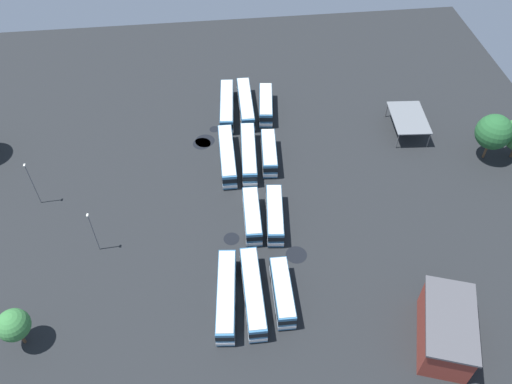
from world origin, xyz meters
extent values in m
plane|color=black|center=(0.00, 0.00, 0.00)|extent=(122.40, 122.40, 0.00)
cube|color=teal|center=(-22.56, -2.42, 1.83)|extent=(10.54, 2.75, 3.06)
cube|color=beige|center=(-22.56, -2.42, 3.43)|extent=(10.12, 2.54, 0.14)
cube|color=black|center=(-22.56, -2.42, 2.32)|extent=(10.60, 2.79, 0.98)
cube|color=silver|center=(-22.56, -2.42, 0.97)|extent=(10.60, 2.79, 0.61)
cube|color=black|center=(-17.30, -2.51, 2.42)|extent=(0.09, 2.12, 1.13)
cylinder|color=black|center=(-19.29, -1.29, 0.50)|extent=(1.00, 0.32, 1.00)
cylinder|color=black|center=(-19.33, -3.66, 0.50)|extent=(1.00, 0.32, 1.00)
cylinder|color=black|center=(-25.80, -1.18, 0.50)|extent=(1.00, 0.32, 1.00)
cylinder|color=black|center=(-25.84, -3.56, 0.50)|extent=(1.00, 0.32, 1.00)
cube|color=teal|center=(-22.14, 1.86, 1.83)|extent=(14.24, 2.68, 3.06)
cube|color=beige|center=(-22.14, 1.86, 3.43)|extent=(13.67, 2.47, 0.14)
cube|color=black|center=(-22.14, 1.86, 2.32)|extent=(14.31, 2.72, 0.98)
cube|color=silver|center=(-22.14, 1.86, 0.97)|extent=(14.31, 2.72, 0.61)
cube|color=black|center=(-15.01, 1.81, 2.42)|extent=(0.07, 2.12, 1.13)
cube|color=#47474C|center=(-23.70, 1.87, 1.83)|extent=(0.92, 2.64, 2.94)
cylinder|color=black|center=(-17.72, 3.02, 0.50)|extent=(1.00, 0.31, 1.00)
cylinder|color=black|center=(-17.74, 0.64, 0.50)|extent=(1.00, 0.31, 1.00)
cylinder|color=black|center=(-26.54, 3.08, 0.50)|extent=(1.00, 0.31, 1.00)
cylinder|color=black|center=(-26.56, 0.70, 0.50)|extent=(1.00, 0.31, 1.00)
cube|color=teal|center=(-22.20, 5.75, 1.83)|extent=(14.41, 4.01, 3.06)
cube|color=beige|center=(-22.20, 5.75, 3.43)|extent=(13.82, 3.75, 0.14)
cube|color=black|center=(-22.20, 5.75, 2.32)|extent=(14.49, 4.06, 0.98)
cube|color=silver|center=(-22.20, 5.75, 0.97)|extent=(14.49, 4.06, 0.61)
cube|color=black|center=(-15.11, 5.03, 2.42)|extent=(0.27, 2.11, 1.13)
cube|color=#47474C|center=(-23.75, 5.91, 1.83)|extent=(1.16, 2.71, 2.94)
cylinder|color=black|center=(-17.69, 6.48, 0.50)|extent=(1.03, 0.40, 1.00)
cylinder|color=black|center=(-17.93, 4.12, 0.50)|extent=(1.03, 0.40, 1.00)
cylinder|color=black|center=(-26.46, 7.38, 0.50)|extent=(1.03, 0.40, 1.00)
cylinder|color=black|center=(-26.70, 5.01, 0.50)|extent=(1.03, 0.40, 1.00)
cube|color=teal|center=(-7.73, -3.38, 1.83)|extent=(11.23, 3.72, 3.06)
cube|color=beige|center=(-7.73, -3.38, 3.43)|extent=(10.77, 3.47, 0.14)
cube|color=black|center=(-7.73, -3.38, 2.32)|extent=(11.29, 3.77, 0.98)
cube|color=silver|center=(-7.73, -3.38, 0.97)|extent=(11.29, 3.77, 0.61)
cube|color=black|center=(-2.24, -3.95, 2.42)|extent=(0.28, 2.11, 1.13)
cylinder|color=black|center=(-4.21, -2.55, 0.50)|extent=(1.03, 0.40, 1.00)
cylinder|color=black|center=(-4.46, -4.92, 0.50)|extent=(1.03, 0.40, 1.00)
cylinder|color=black|center=(-11.00, -1.84, 0.50)|extent=(1.03, 0.40, 1.00)
cylinder|color=black|center=(-11.25, -4.20, 0.50)|extent=(1.03, 0.40, 1.00)
cube|color=teal|center=(-7.53, 0.38, 1.83)|extent=(10.48, 2.97, 3.06)
cube|color=beige|center=(-7.53, 0.38, 3.43)|extent=(10.05, 2.75, 0.14)
cube|color=black|center=(-7.53, 0.38, 2.32)|extent=(10.53, 3.01, 0.98)
cube|color=silver|center=(-7.53, 0.38, 0.97)|extent=(10.53, 3.01, 0.61)
cube|color=black|center=(-2.33, 0.18, 2.42)|extent=(0.14, 2.12, 1.13)
cylinder|color=black|center=(-4.27, 1.44, 0.50)|extent=(1.01, 0.34, 1.00)
cylinder|color=black|center=(-4.36, -0.93, 0.50)|extent=(1.01, 0.34, 1.00)
cylinder|color=black|center=(-10.70, 1.69, 0.50)|extent=(1.01, 0.34, 1.00)
cylinder|color=black|center=(-10.79, -0.69, 0.50)|extent=(1.01, 0.34, 1.00)
cube|color=teal|center=(7.44, -4.44, 1.83)|extent=(10.37, 3.39, 3.06)
cube|color=beige|center=(7.44, -4.44, 3.43)|extent=(9.94, 3.15, 0.14)
cube|color=black|center=(7.44, -4.44, 2.32)|extent=(10.42, 3.44, 0.98)
cube|color=silver|center=(7.44, -4.44, 0.97)|extent=(10.42, 3.44, 0.61)
cube|color=black|center=(12.53, -4.85, 2.42)|extent=(0.23, 2.12, 1.13)
cylinder|color=black|center=(10.68, -3.51, 0.50)|extent=(1.02, 0.38, 1.00)
cylinder|color=black|center=(10.49, -5.88, 0.50)|extent=(1.02, 0.38, 1.00)
cylinder|color=black|center=(4.38, -3.00, 0.50)|extent=(1.02, 0.38, 1.00)
cylinder|color=black|center=(4.19, -5.37, 0.50)|extent=(1.02, 0.38, 1.00)
cube|color=teal|center=(7.66, -0.66, 1.83)|extent=(14.37, 3.58, 3.06)
cube|color=beige|center=(7.66, -0.66, 3.43)|extent=(13.79, 3.33, 0.14)
cube|color=black|center=(7.66, -0.66, 2.32)|extent=(14.44, 3.62, 0.98)
cube|color=silver|center=(7.66, -0.66, 0.97)|extent=(14.44, 3.62, 0.61)
cube|color=black|center=(14.77, -1.16, 2.42)|extent=(0.21, 2.12, 1.13)
cube|color=#47474C|center=(6.10, -0.55, 1.83)|extent=(1.08, 2.69, 2.94)
cylinder|color=black|center=(12.14, 0.21, 0.50)|extent=(1.02, 0.37, 1.00)
cylinder|color=black|center=(11.98, -2.16, 0.50)|extent=(1.02, 0.37, 1.00)
cylinder|color=black|center=(3.35, 0.83, 0.50)|extent=(1.02, 0.37, 1.00)
cylinder|color=black|center=(3.18, -1.54, 0.50)|extent=(1.02, 0.37, 1.00)
cube|color=teal|center=(7.55, 3.33, 1.83)|extent=(14.25, 2.75, 3.06)
cube|color=beige|center=(7.55, 3.33, 3.43)|extent=(13.68, 2.54, 0.14)
cube|color=black|center=(7.55, 3.33, 2.32)|extent=(14.32, 2.79, 0.98)
cube|color=silver|center=(7.55, 3.33, 0.97)|extent=(14.32, 2.79, 0.61)
cube|color=black|center=(14.67, 3.25, 2.42)|extent=(0.09, 2.12, 1.13)
cube|color=#47474C|center=(5.98, 3.35, 1.83)|extent=(0.93, 2.65, 2.94)
cylinder|color=black|center=(11.97, 4.47, 0.50)|extent=(1.00, 0.31, 1.00)
cylinder|color=black|center=(11.94, 2.09, 0.50)|extent=(1.00, 0.31, 1.00)
cylinder|color=black|center=(3.15, 4.57, 0.50)|extent=(1.00, 0.31, 1.00)
cylinder|color=black|center=(3.13, 2.20, 0.50)|extent=(1.00, 0.31, 1.00)
cube|color=teal|center=(21.98, -5.71, 1.83)|extent=(11.09, 3.87, 3.06)
cube|color=beige|center=(21.98, -5.71, 3.43)|extent=(10.63, 3.62, 0.14)
cube|color=black|center=(21.98, -5.71, 2.32)|extent=(11.15, 3.92, 0.98)
cube|color=silver|center=(21.98, -5.71, 0.97)|extent=(11.15, 3.92, 0.61)
cube|color=black|center=(27.37, -6.37, 2.42)|extent=(0.32, 2.11, 1.13)
cylinder|color=black|center=(25.46, -4.94, 0.50)|extent=(1.03, 0.42, 1.00)
cylinder|color=black|center=(25.17, -7.30, 0.50)|extent=(1.03, 0.42, 1.00)
cylinder|color=black|center=(18.78, -4.13, 0.50)|extent=(1.03, 0.42, 1.00)
cylinder|color=black|center=(18.49, -6.48, 0.50)|extent=(1.03, 0.42, 1.00)
cube|color=teal|center=(22.71, -1.61, 1.83)|extent=(14.28, 2.89, 3.06)
cube|color=beige|center=(22.71, -1.61, 3.43)|extent=(13.70, 2.67, 0.14)
cube|color=black|center=(22.71, -1.61, 2.32)|extent=(14.35, 2.93, 0.98)
cube|color=silver|center=(22.71, -1.61, 0.97)|extent=(14.35, 2.93, 0.61)
cube|color=black|center=(29.84, -1.76, 2.42)|extent=(0.11, 2.12, 1.13)
cube|color=#47474C|center=(21.15, -1.57, 1.83)|extent=(0.96, 2.65, 2.94)
cylinder|color=black|center=(27.15, -0.52, 0.50)|extent=(1.01, 0.32, 1.00)
cylinder|color=black|center=(27.10, -2.89, 0.50)|extent=(1.01, 0.32, 1.00)
cylinder|color=black|center=(18.33, -0.33, 0.50)|extent=(1.01, 0.32, 1.00)
cylinder|color=black|center=(18.28, -2.70, 0.50)|extent=(1.01, 0.32, 1.00)
cube|color=teal|center=(22.49, 2.24, 1.83)|extent=(14.39, 3.77, 3.06)
cube|color=beige|center=(22.49, 2.24, 3.43)|extent=(13.81, 3.51, 0.14)
cube|color=black|center=(22.49, 2.24, 2.32)|extent=(14.46, 3.81, 0.98)
cube|color=silver|center=(22.49, 2.24, 0.97)|extent=(14.46, 3.81, 0.61)
cube|color=black|center=(29.59, 1.65, 2.42)|extent=(0.24, 2.12, 1.13)
cube|color=#47474C|center=(20.93, 2.38, 1.83)|extent=(1.12, 2.70, 2.94)
cylinder|color=black|center=(26.98, 3.06, 0.50)|extent=(1.02, 0.38, 1.00)
cylinder|color=black|center=(26.78, 0.69, 0.50)|extent=(1.02, 0.38, 1.00)
cylinder|color=black|center=(18.19, 3.80, 0.50)|extent=(1.02, 0.38, 1.00)
cylinder|color=black|center=(17.99, 1.43, 0.50)|extent=(1.02, 0.38, 1.00)
cube|color=maroon|center=(-31.66, -23.39, 2.91)|extent=(12.99, 9.75, 5.81)
cube|color=#4C4C51|center=(-31.66, -23.39, 5.99)|extent=(13.77, 10.34, 0.36)
cube|color=black|center=(-26.18, -25.27, 1.10)|extent=(0.64, 1.72, 2.20)
cube|color=slate|center=(12.62, -32.58, 3.49)|extent=(10.65, 7.35, 0.20)
cylinder|color=#59595B|center=(17.62, -29.95, 1.70)|extent=(0.20, 0.20, 3.39)
cylinder|color=#59595B|center=(17.17, -35.94, 1.70)|extent=(0.20, 0.20, 3.39)
cylinder|color=#59595B|center=(8.07, -29.23, 1.70)|extent=(0.20, 0.20, 3.39)
cylinder|color=#59595B|center=(7.62, -35.22, 1.70)|extent=(0.20, 0.20, 3.39)
cylinder|color=slate|center=(-10.07, 25.32, 4.08)|extent=(0.16, 0.16, 8.16)
cube|color=silver|center=(-10.07, 25.32, 8.34)|extent=(0.56, 0.28, 0.20)
cylinder|color=slate|center=(1.35, 36.38, 4.40)|extent=(0.16, 0.16, 8.80)
cube|color=silver|center=(1.35, 36.38, 8.98)|extent=(0.56, 0.28, 0.20)
cylinder|color=brown|center=(3.61, -44.84, 1.74)|extent=(0.44, 0.44, 3.48)
sphere|color=#235B2D|center=(3.61, -44.84, 6.24)|extent=(6.49, 6.49, 6.49)
cylinder|color=brown|center=(-25.24, 34.21, 1.42)|extent=(0.44, 0.44, 2.83)
sphere|color=#387A3D|center=(-25.24, 34.21, 4.73)|extent=(4.46, 4.46, 4.46)
cylinder|color=black|center=(13.58, 7.92, 0.00)|extent=(3.46, 3.46, 0.01)
cylinder|color=black|center=(-10.43, 4.09, 0.00)|extent=(2.62, 2.62, 0.01)
cylinder|color=black|center=(17.63, 5.22, 0.00)|extent=(1.95, 1.95, 0.01)
cylinder|color=black|center=(-14.83, -5.90, 0.00)|extent=(3.42, 3.42, 0.01)
cylinder|color=black|center=(14.34, 7.26, 0.00)|extent=(3.81, 3.81, 0.01)
camera|label=1|loc=(-62.66, 6.09, 66.77)|focal=36.24mm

